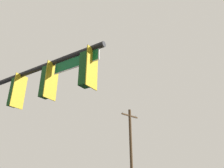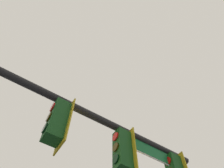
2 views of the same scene
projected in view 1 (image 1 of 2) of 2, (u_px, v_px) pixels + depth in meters
The scene contains 2 objects.
signal_pole_near at pixel (17, 104), 7.81m from camera, with size 6.22×0.82×6.05m.
utility_pole at pixel (131, 151), 19.70m from camera, with size 0.52×2.14×8.22m.
Camera 1 is at (0.76, -9.97, 1.69)m, focal length 35.00 mm.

